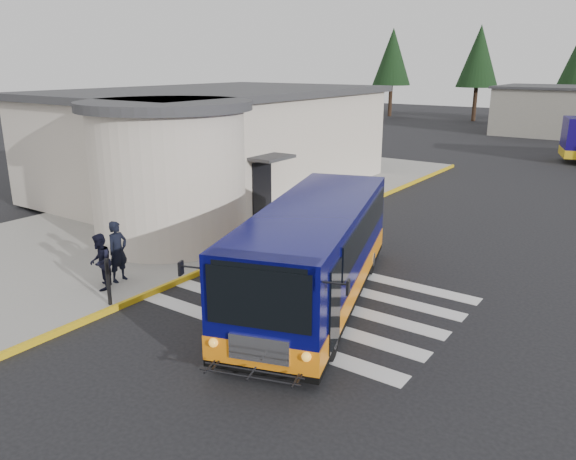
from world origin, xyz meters
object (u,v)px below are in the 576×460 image
Objects in this scene: pedestrian_a at (118,251)px; bollard at (108,282)px; pedestrian_b at (100,262)px; transit_bus at (314,257)px.

pedestrian_a is 1.41× the size of bollard.
pedestrian_b is (0.10, -0.68, -0.09)m from pedestrian_a.
pedestrian_b is 1.19m from bollard.
transit_bus is 5.34m from bollard.
bollard is (1.14, -1.24, -0.25)m from pedestrian_a.
bollard is at bearing 19.60° from pedestrian_b.
transit_bus is 7.67× the size of bollard.
pedestrian_a is 0.70m from pedestrian_b.
bollard is (-4.03, -3.47, -0.49)m from transit_bus.
bollard is at bearing -141.07° from pedestrian_a.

